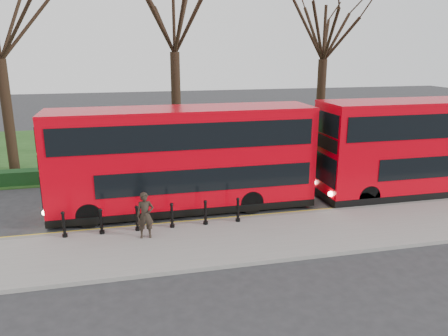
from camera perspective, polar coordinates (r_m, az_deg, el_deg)
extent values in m
plane|color=#28282B|center=(19.37, -8.11, -6.62)|extent=(120.00, 120.00, 0.00)
cube|color=gray|center=(16.60, -7.12, -10.17)|extent=(60.00, 4.00, 0.15)
cube|color=slate|center=(18.42, -7.82, -7.54)|extent=(60.00, 0.25, 0.16)
cube|color=#1E4517|center=(33.73, -10.52, 2.80)|extent=(60.00, 18.00, 0.06)
cube|color=black|center=(25.69, -9.57, -0.23)|extent=(60.00, 0.90, 0.80)
cube|color=yellow|center=(18.72, -7.90, -7.39)|extent=(60.00, 0.10, 0.01)
cube|color=yellow|center=(18.91, -7.96, -7.16)|extent=(60.00, 0.10, 0.01)
cylinder|color=black|center=(28.95, -26.38, 6.06)|extent=(0.60, 0.60, 6.64)
cylinder|color=black|center=(28.38, -6.24, 7.76)|extent=(0.60, 0.60, 7.01)
cylinder|color=black|center=(31.24, 12.45, 7.72)|extent=(0.60, 0.60, 6.51)
cylinder|color=black|center=(17.99, -20.18, -6.98)|extent=(0.15, 0.15, 1.00)
cylinder|color=black|center=(17.85, -15.75, -6.76)|extent=(0.15, 0.15, 1.00)
cylinder|color=black|center=(17.83, -11.27, -6.50)|extent=(0.15, 0.15, 1.00)
cylinder|color=black|center=(17.91, -6.82, -6.20)|extent=(0.15, 0.15, 1.00)
cylinder|color=black|center=(18.09, -2.43, -5.87)|extent=(0.15, 0.15, 1.00)
cylinder|color=black|center=(18.38, 1.83, -5.52)|extent=(0.15, 0.15, 1.00)
cube|color=#C8000E|center=(19.65, -5.35, 1.54)|extent=(11.71, 2.66, 4.31)
cube|color=black|center=(20.29, -5.20, -4.53)|extent=(11.73, 2.68, 0.32)
cube|color=black|center=(18.71, -2.13, -1.56)|extent=(9.37, 0.04, 1.01)
cube|color=black|center=(18.11, -4.84, 4.07)|extent=(11.07, 0.04, 1.12)
cube|color=black|center=(19.68, -22.56, 1.47)|extent=(0.06, 2.34, 0.59)
cylinder|color=black|center=(19.02, -17.23, -5.88)|extent=(1.06, 0.32, 1.06)
cylinder|color=black|center=(21.22, -16.86, -3.64)|extent=(1.06, 0.32, 1.06)
cylinder|color=black|center=(19.72, 3.60, -4.44)|extent=(1.06, 0.32, 1.06)
cylinder|color=black|center=(21.85, 1.83, -2.42)|extent=(1.06, 0.32, 1.06)
cube|color=#C8000E|center=(24.32, 25.83, 2.86)|extent=(11.96, 2.72, 4.40)
cube|color=black|center=(24.84, 25.23, -2.22)|extent=(11.98, 2.74, 0.33)
cube|color=black|center=(21.02, 13.06, 3.25)|extent=(0.06, 2.39, 0.60)
cylinder|color=black|center=(21.46, 18.31, -3.52)|extent=(1.09, 0.33, 1.09)
cylinder|color=black|center=(23.42, 15.31, -1.72)|extent=(1.09, 0.33, 1.09)
imported|color=black|center=(16.99, -10.24, -6.09)|extent=(0.68, 0.47, 1.80)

